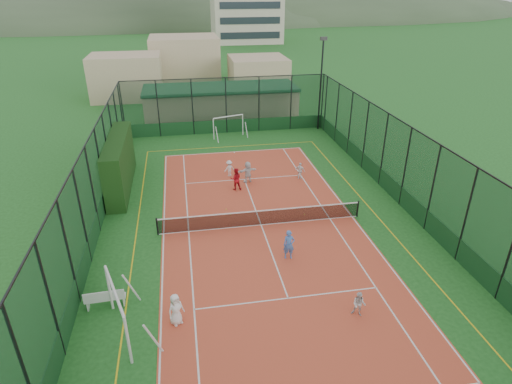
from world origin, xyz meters
TOP-DOWN VIEW (x-y plane):
  - ground at (0.00, 0.00)m, footprint 300.00×300.00m
  - court_slab at (0.00, 0.00)m, footprint 11.17×23.97m
  - tennis_net at (0.00, 0.00)m, footprint 11.67×0.12m
  - perimeter_fence at (0.00, 0.00)m, footprint 18.12×34.12m
  - floodlight_ne at (8.60, 16.60)m, footprint 0.60×0.26m
  - clubhouse at (0.00, 22.00)m, footprint 15.20×7.20m
  - distant_hills at (0.00, 150.00)m, footprint 200.00×60.00m
  - hedge_left at (-8.30, 6.68)m, footprint 1.17×7.80m
  - white_bench at (-7.80, -5.53)m, footprint 1.70×0.54m
  - futsal_goal_near at (-7.00, -7.28)m, footprint 3.54×2.00m
  - futsal_goal_far at (0.00, 15.69)m, footprint 3.05×1.69m
  - child_near_left at (-4.83, -7.07)m, footprint 0.82×0.75m
  - child_near_mid at (0.76, -3.40)m, footprint 0.60×0.43m
  - child_near_right at (2.61, -7.93)m, footprint 0.70×0.66m
  - child_far_left at (-0.96, 7.16)m, footprint 0.87×0.68m
  - child_far_right at (3.89, 5.83)m, footprint 0.75×0.63m
  - child_far_back at (0.18, 5.91)m, footprint 1.47×0.76m
  - coach at (-0.79, 4.90)m, footprint 0.75×0.60m
  - tennis_balls at (-0.19, 1.46)m, footprint 4.61×1.52m

SIDE VIEW (x-z plane):
  - ground at x=0.00m, z-range 0.00..0.00m
  - distant_hills at x=0.00m, z-range -12.00..12.00m
  - court_slab at x=0.00m, z-range 0.00..0.01m
  - tennis_balls at x=-0.19m, z-range 0.01..0.08m
  - white_bench at x=-7.80m, z-range 0.00..0.94m
  - tennis_net at x=0.00m, z-range 0.00..1.06m
  - child_near_right at x=2.61m, z-range 0.01..1.15m
  - child_far_left at x=-0.96m, z-range 0.01..1.19m
  - child_far_right at x=3.89m, z-range 0.01..1.21m
  - child_near_left at x=-4.83m, z-range 0.01..1.43m
  - child_far_back at x=0.18m, z-range 0.01..1.52m
  - coach at x=-0.79m, z-range 0.01..1.53m
  - child_near_mid at x=0.76m, z-range 0.01..1.55m
  - futsal_goal_far at x=0.00m, z-range 0.00..1.89m
  - futsal_goal_near at x=-7.00m, z-range 0.00..2.19m
  - clubhouse at x=0.00m, z-range 0.00..3.15m
  - hedge_left at x=-8.30m, z-range 0.00..3.41m
  - perimeter_fence at x=0.00m, z-range 0.00..5.00m
  - floodlight_ne at x=8.60m, z-range 0.00..8.25m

